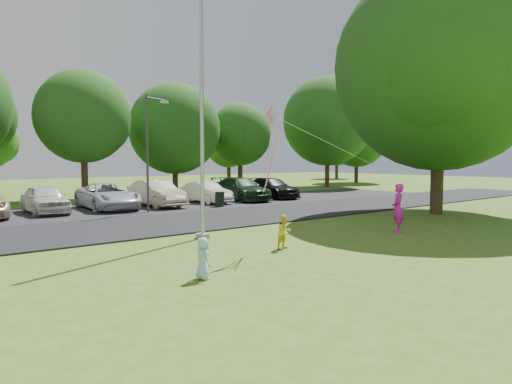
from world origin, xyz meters
TOP-DOWN VIEW (x-y plane):
  - ground at (0.00, 0.00)m, footprint 120.00×120.00m
  - park_road at (0.00, 9.00)m, footprint 60.00×6.00m
  - parking_strip at (0.00, 15.50)m, footprint 42.00×7.00m
  - flagpole at (-3.50, 5.00)m, footprint 0.50×0.50m
  - street_lamp at (-1.50, 13.09)m, footprint 1.60×0.80m
  - trash_can at (2.70, 13.00)m, footprint 0.56×0.56m
  - big_tree at (9.35, 3.52)m, footprint 10.80×10.28m
  - tree_row at (1.59, 24.23)m, footprint 64.35×11.94m
  - horizon_trees at (4.06, 33.88)m, footprint 77.46×7.20m
  - parked_cars at (0.03, 15.53)m, footprint 20.01×5.54m
  - woman at (2.87, 1.46)m, footprint 0.79×0.77m
  - child_yellow at (-2.59, 1.79)m, footprint 0.54×0.43m
  - child_blue at (-6.44, 0.35)m, footprint 0.33×0.49m
  - kite at (-2.97, 1.80)m, footprint 6.28×0.64m

SIDE VIEW (x-z plane):
  - ground at x=0.00m, z-range 0.00..0.00m
  - park_road at x=0.00m, z-range 0.00..0.06m
  - parking_strip at x=0.00m, z-range 0.00..0.06m
  - trash_can at x=2.70m, z-range 0.00..0.90m
  - child_blue at x=-6.44m, z-range 0.00..0.97m
  - child_yellow at x=-2.59m, z-range 0.00..1.05m
  - parked_cars at x=0.03m, z-range 0.02..1.51m
  - woman at x=2.87m, z-range 0.00..1.83m
  - kite at x=-2.97m, z-range 2.29..4.88m
  - street_lamp at x=-1.50m, z-range 0.61..6.60m
  - flagpole at x=-3.50m, z-range -0.83..9.17m
  - horizon_trees at x=4.06m, z-range 0.79..7.81m
  - tree_row at x=1.59m, z-range 0.27..11.15m
  - big_tree at x=9.35m, z-range 0.79..13.24m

